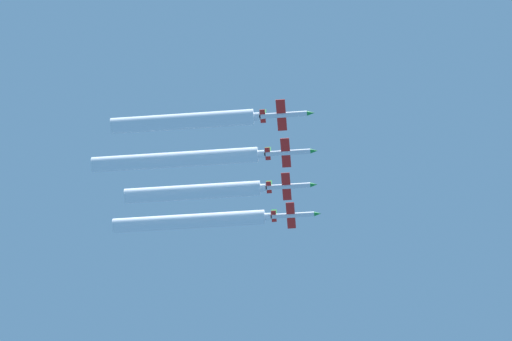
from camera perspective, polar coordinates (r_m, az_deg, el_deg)
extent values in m
cylinder|color=silver|center=(238.31, 2.23, -2.70)|extent=(1.23, 10.62, 1.23)
cone|color=#198C33|center=(238.29, 3.72, -2.61)|extent=(1.17, 1.79, 1.17)
ellipsoid|color=#332D14|center=(238.66, 2.79, -2.58)|extent=(0.68, 2.46, 0.55)
cube|color=red|center=(238.26, 2.11, -2.72)|extent=(8.94, 2.12, 0.13)
cube|color=red|center=(238.45, 1.08, -2.77)|extent=(3.80, 1.23, 0.13)
cube|color=#198C33|center=(239.58, 1.09, -2.51)|extent=(0.11, 1.45, 1.90)
cylinder|color=black|center=(238.48, 0.89, -2.78)|extent=(0.92, 0.67, 0.92)
cylinder|color=silver|center=(231.75, 1.97, -0.95)|extent=(1.23, 10.62, 1.23)
cone|color=#198C33|center=(231.71, 3.50, -0.86)|extent=(1.17, 1.79, 1.17)
ellipsoid|color=#332D14|center=(232.10, 2.54, -0.83)|extent=(0.68, 2.46, 0.55)
cube|color=red|center=(231.69, 1.83, -0.97)|extent=(8.94, 2.12, 0.13)
cube|color=red|center=(231.90, 0.78, -1.02)|extent=(3.80, 1.23, 0.13)
cube|color=#198C33|center=(233.06, 0.80, -0.76)|extent=(0.11, 1.45, 1.90)
cylinder|color=black|center=(231.93, 0.59, -1.03)|extent=(0.92, 0.67, 0.92)
cylinder|color=silver|center=(224.69, 1.93, 1.08)|extent=(1.23, 10.62, 1.23)
cone|color=#198C33|center=(224.66, 3.51, 1.18)|extent=(1.17, 1.79, 1.17)
ellipsoid|color=#332D14|center=(225.06, 2.52, 1.21)|extent=(0.68, 2.46, 0.55)
cube|color=red|center=(224.63, 1.80, 1.06)|extent=(8.94, 2.12, 0.13)
cube|color=red|center=(224.83, 0.70, 1.01)|extent=(3.80, 1.23, 0.13)
cube|color=#198C33|center=(226.03, 0.72, 1.26)|extent=(0.11, 1.45, 1.90)
cylinder|color=black|center=(224.86, 0.51, 1.00)|extent=(0.92, 0.67, 0.92)
cylinder|color=silver|center=(217.22, 1.67, 3.36)|extent=(1.23, 10.62, 1.23)
cone|color=#198C33|center=(217.18, 3.31, 3.46)|extent=(1.17, 1.79, 1.17)
ellipsoid|color=#332D14|center=(217.60, 2.29, 3.48)|extent=(0.68, 2.46, 0.55)
cube|color=red|center=(217.16, 1.53, 3.34)|extent=(8.94, 2.12, 0.13)
cube|color=red|center=(217.37, 0.41, 3.28)|extent=(3.80, 1.23, 0.13)
cube|color=#198C33|center=(218.61, 0.43, 3.53)|extent=(0.11, 1.45, 1.90)
cylinder|color=black|center=(217.41, 0.20, 3.27)|extent=(0.92, 0.67, 0.92)
cylinder|color=white|center=(239.75, -3.11, -3.01)|extent=(1.91, 33.50, 1.91)
cylinder|color=white|center=(240.22, -4.07, -3.07)|extent=(3.64, 38.52, 3.64)
cylinder|color=white|center=(233.03, -2.99, -1.25)|extent=(1.91, 29.13, 1.91)
cylinder|color=white|center=(233.43, -3.84, -1.30)|extent=(3.64, 33.50, 3.64)
cylinder|color=white|center=(226.28, -3.87, 0.72)|extent=(1.91, 34.62, 1.91)
cylinder|color=white|center=(226.81, -4.91, 0.65)|extent=(3.64, 39.81, 3.64)
cylinder|color=white|center=(218.54, -3.56, 3.02)|extent=(1.91, 28.69, 1.91)
cylinder|color=white|center=(218.96, -4.46, 2.96)|extent=(3.64, 33.00, 3.64)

